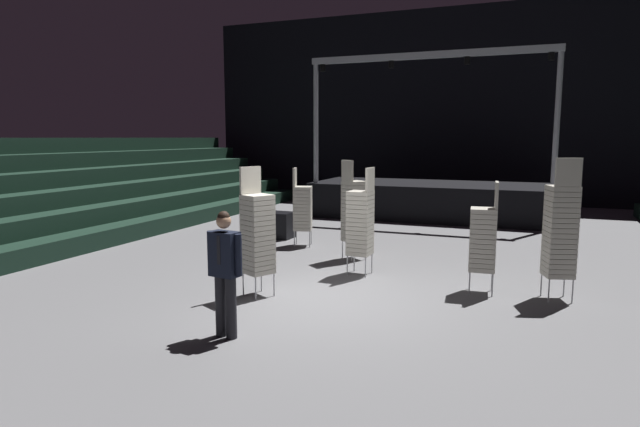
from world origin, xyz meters
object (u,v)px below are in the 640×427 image
object	(u,v)px
man_with_tie	(225,267)
chair_stack_front_right	(360,222)
stage_riser	(432,198)
chair_stack_mid_right	(354,210)
chair_stack_front_left	(302,207)
chair_stack_rear_left	(483,238)
equipment_road_case	(276,225)
chair_stack_mid_centre	(560,230)
chair_stack_mid_left	(257,232)

from	to	relation	value
man_with_tie	chair_stack_front_right	world-z (taller)	chair_stack_front_right
stage_riser	chair_stack_mid_right	world-z (taller)	stage_riser
chair_stack_front_left	chair_stack_front_right	bearing A→B (deg)	28.42
chair_stack_front_left	chair_stack_rear_left	world-z (taller)	same
stage_riser	chair_stack_mid_right	distance (m)	7.08
chair_stack_front_right	equipment_road_case	xyz separation A→B (m)	(-3.30, 2.93, -0.72)
chair_stack_rear_left	chair_stack_front_right	bearing A→B (deg)	74.39
man_with_tie	chair_stack_front_left	size ratio (longest dim) A/B	0.89
stage_riser	chair_stack_front_left	size ratio (longest dim) A/B	4.05
stage_riser	man_with_tie	size ratio (longest dim) A/B	4.56
stage_riser	chair_stack_rear_left	world-z (taller)	stage_riser
man_with_tie	chair_stack_front_left	bearing A→B (deg)	-67.67
equipment_road_case	chair_stack_mid_centre	bearing A→B (deg)	-25.78
man_with_tie	chair_stack_mid_left	size ratio (longest dim) A/B	0.79
stage_riser	equipment_road_case	xyz separation A→B (m)	(-3.26, -5.38, -0.30)
stage_riser	chair_stack_mid_centre	distance (m)	9.44
chair_stack_front_right	chair_stack_mid_centre	xyz separation A→B (m)	(3.58, -0.39, 0.13)
chair_stack_mid_right	chair_stack_rear_left	distance (m)	3.37
chair_stack_front_right	chair_stack_mid_centre	size ratio (longest dim) A/B	0.89
man_with_tie	chair_stack_mid_centre	bearing A→B (deg)	-132.06
man_with_tie	chair_stack_mid_left	distance (m)	1.96
chair_stack_mid_right	chair_stack_front_right	bearing A→B (deg)	-28.61
chair_stack_front_left	chair_stack_front_right	size ratio (longest dim) A/B	0.92
chair_stack_mid_right	man_with_tie	bearing A→B (deg)	-53.49
chair_stack_front_left	chair_stack_mid_left	world-z (taller)	chair_stack_mid_left
chair_stack_front_left	equipment_road_case	size ratio (longest dim) A/B	2.18
chair_stack_front_left	chair_stack_mid_centre	size ratio (longest dim) A/B	0.82
stage_riser	chair_stack_front_right	xyz separation A→B (m)	(0.04, -8.31, 0.42)
stage_riser	chair_stack_mid_centre	size ratio (longest dim) A/B	3.33
chair_stack_front_right	chair_stack_rear_left	bearing A→B (deg)	-97.45
chair_stack_front_right	chair_stack_front_left	bearing A→B (deg)	48.24
chair_stack_mid_right	equipment_road_case	world-z (taller)	chair_stack_mid_right
chair_stack_mid_centre	chair_stack_front_right	bearing A→B (deg)	156.54
stage_riser	chair_stack_mid_left	distance (m)	10.42
chair_stack_mid_right	equipment_road_case	xyz separation A→B (m)	(-2.76, 1.67, -0.76)
chair_stack_mid_right	chair_stack_rear_left	size ratio (longest dim) A/B	1.13
man_with_tie	chair_stack_front_left	distance (m)	6.29
chair_stack_front_left	equipment_road_case	bearing A→B (deg)	-141.03
chair_stack_mid_left	equipment_road_case	world-z (taller)	chair_stack_mid_left
chair_stack_front_right	chair_stack_mid_left	size ratio (longest dim) A/B	0.96
chair_stack_mid_left	chair_stack_mid_right	bearing A→B (deg)	-163.84
stage_riser	chair_stack_front_left	world-z (taller)	stage_riser
chair_stack_mid_centre	chair_stack_mid_right	bearing A→B (deg)	140.97
chair_stack_front_left	equipment_road_case	xyz separation A→B (m)	(-1.10, 0.75, -0.63)
chair_stack_front_left	chair_stack_mid_centre	distance (m)	6.34
chair_stack_mid_centre	chair_stack_rear_left	xyz separation A→B (m)	(-1.22, -0.04, -0.21)
man_with_tie	chair_stack_mid_right	distance (m)	5.18
stage_riser	chair_stack_mid_right	size ratio (longest dim) A/B	3.58
stage_riser	chair_stack_front_left	xyz separation A→B (m)	(-2.16, -6.13, 0.34)
man_with_tie	chair_stack_mid_right	world-z (taller)	chair_stack_mid_right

